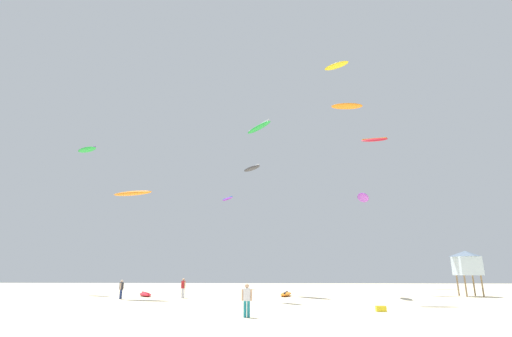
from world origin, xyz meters
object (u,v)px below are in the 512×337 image
at_px(kite_aloft_5, 336,66).
at_px(person_midground, 183,287).
at_px(person_left, 121,288).
at_px(kite_aloft_2, 375,140).
at_px(kite_aloft_8, 133,193).
at_px(lifeguard_tower, 467,263).
at_px(kite_aloft_6, 363,198).
at_px(kite_aloft_4, 259,127).
at_px(cooler_box, 381,309).
at_px(person_foreground, 247,298).
at_px(kite_aloft_0, 347,106).
at_px(kite_grounded_near, 286,294).
at_px(kite_aloft_7, 252,168).
at_px(kite_aloft_1, 87,150).
at_px(kite_grounded_mid, 145,294).
at_px(kite_aloft_3, 228,199).

bearing_deg(kite_aloft_5, person_midground, -152.26).
height_order(person_left, kite_aloft_5, kite_aloft_5).
xyz_separation_m(person_left, kite_aloft_2, (28.73, 22.48, 20.88)).
bearing_deg(kite_aloft_8, kite_aloft_2, 38.09).
height_order(lifeguard_tower, kite_aloft_6, kite_aloft_6).
distance_m(person_left, kite_aloft_4, 20.72).
distance_m(person_midground, person_left, 5.16).
relative_size(cooler_box, kite_aloft_5, 0.17).
relative_size(person_foreground, kite_aloft_0, 0.62).
height_order(lifeguard_tower, cooler_box, lifeguard_tower).
distance_m(kite_grounded_near, cooler_box, 14.60).
relative_size(person_left, cooler_box, 2.78).
xyz_separation_m(kite_aloft_5, kite_aloft_7, (-9.95, -11.85, -16.49)).
relative_size(person_foreground, kite_aloft_5, 0.52).
bearing_deg(kite_aloft_8, kite_aloft_7, -11.89).
distance_m(lifeguard_tower, kite_aloft_1, 41.17).
bearing_deg(kite_aloft_5, kite_aloft_1, -174.02).
relative_size(kite_aloft_5, kite_aloft_8, 0.75).
height_order(kite_grounded_mid, kite_aloft_3, kite_aloft_3).
relative_size(kite_aloft_0, kite_aloft_2, 0.65).
relative_size(kite_grounded_mid, kite_aloft_1, 1.03).
height_order(kite_aloft_3, kite_aloft_4, kite_aloft_4).
relative_size(kite_aloft_0, kite_aloft_8, 0.63).
height_order(person_foreground, kite_aloft_5, kite_aloft_5).
bearing_deg(lifeguard_tower, kite_aloft_6, -168.96).
bearing_deg(kite_aloft_0, kite_aloft_8, 170.41).
xyz_separation_m(person_foreground, kite_aloft_1, (-19.49, 19.10, 14.55)).
distance_m(person_foreground, kite_aloft_0, 19.23).
bearing_deg(kite_grounded_near, kite_aloft_5, 36.32).
height_order(person_left, kite_aloft_6, kite_aloft_6).
distance_m(kite_grounded_near, kite_aloft_1, 26.92).
bearing_deg(kite_aloft_4, kite_aloft_3, 109.24).
distance_m(person_foreground, kite_grounded_mid, 19.33).
bearing_deg(cooler_box, lifeguard_tower, 49.02).
relative_size(person_foreground, person_midground, 0.99).
height_order(cooler_box, kite_aloft_6, kite_aloft_6).
height_order(person_left, kite_grounded_mid, person_left).
bearing_deg(person_midground, kite_grounded_mid, -80.23).
bearing_deg(kite_aloft_5, lifeguard_tower, -26.34).
relative_size(kite_aloft_3, kite_aloft_8, 0.65).
distance_m(kite_aloft_0, kite_aloft_8, 20.53).
height_order(lifeguard_tower, kite_aloft_4, kite_aloft_4).
height_order(kite_grounded_near, kite_aloft_3, kite_aloft_3).
xyz_separation_m(kite_grounded_mid, kite_aloft_5, (20.22, 6.01, 27.00)).
bearing_deg(kite_aloft_0, kite_grounded_mid, 159.84).
height_order(cooler_box, kite_aloft_1, kite_aloft_1).
bearing_deg(person_foreground, kite_aloft_4, -177.98).
bearing_deg(person_foreground, person_midground, -152.63).
distance_m(person_left, kite_grounded_near, 14.77).
distance_m(kite_grounded_mid, kite_aloft_2, 39.95).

